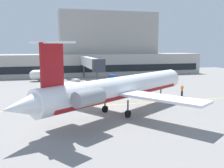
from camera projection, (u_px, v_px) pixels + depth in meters
ground at (121, 110)px, 35.95m from camera, size 120.00×120.00×0.11m
terminal_building at (99, 52)px, 80.76m from camera, size 68.13×11.24×19.39m
jet_bridge_west at (90, 63)px, 62.36m from camera, size 2.40×22.25×6.11m
regional_jet at (120, 88)px, 33.46m from camera, size 28.02×20.94×9.19m
baggage_tug at (74, 84)px, 53.94m from camera, size 3.41×3.02×1.95m
pushback_tractor at (115, 80)px, 59.20m from camera, size 4.20×3.31×2.26m
belt_loader at (167, 79)px, 61.93m from camera, size 4.30×3.28×1.95m
fuel_tank at (46, 75)px, 65.71m from camera, size 8.21×2.56×2.84m
marshaller at (182, 91)px, 45.89m from camera, size 0.83×0.34×1.89m
safety_cone_alpha at (95, 102)px, 39.54m from camera, size 0.47×0.47×0.55m
safety_cone_bravo at (109, 100)px, 41.29m from camera, size 0.47×0.47×0.55m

